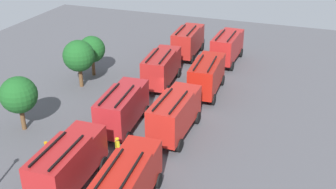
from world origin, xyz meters
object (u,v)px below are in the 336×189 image
Objects in this scene: fire_truck_1 at (175,113)px; firefighter_0 at (47,150)px; firefighter_1 at (175,46)px; fire_truck_3 at (227,46)px; fire_truck_7 at (188,40)px; traffic_cone_0 at (151,66)px; traffic_cone_1 at (192,79)px; tree_2 at (92,49)px; firefighter_4 at (111,107)px; fire_truck_4 at (68,163)px; fire_truck_5 at (123,107)px; firefighter_3 at (164,97)px; fire_truck_2 at (207,75)px; tree_1 at (79,56)px; firefighter_2 at (117,147)px; traffic_cone_2 at (157,64)px; fire_truck_0 at (128,182)px; fire_truck_6 at (162,67)px; tree_0 at (19,95)px.

fire_truck_1 is 10.76m from firefighter_0.
fire_truck_3 is at bearing -128.44° from firefighter_1.
fire_truck_7 reaches higher than traffic_cone_0.
fire_truck_1 is at bearing -170.71° from traffic_cone_1.
fire_truck_7 is at bearing -41.45° from tree_2.
firefighter_4 is 10.50m from tree_2.
fire_truck_4 and fire_truck_5 have the same top height.
fire_truck_4 is at bearing -91.29° from firefighter_4.
firefighter_1 is (0.90, 1.98, -1.24)m from fire_truck_7.
firefighter_3 is (5.39, -1.84, -1.24)m from fire_truck_5.
tree_2 is at bearing 55.60° from fire_truck_1.
fire_truck_2 is 1.41× the size of tree_1.
fire_truck_4 is 1.41× the size of tree_1.
fire_truck_1 is 0.99× the size of fire_truck_2.
fire_truck_1 and fire_truck_3 have the same top height.
fire_truck_3 is 3.94× the size of firefighter_2.
fire_truck_1 is 3.93× the size of firefighter_2.
fire_truck_4 is at bearing -173.45° from traffic_cone_2.
firefighter_1 is at bearing -31.58° from tree_2.
fire_truck_7 is 3.96× the size of firefighter_2.
tree_2 is (0.36, 13.44, 0.96)m from fire_truck_2.
fire_truck_6 is (19.12, 4.91, 0.00)m from fire_truck_0.
tree_0 is at bearing 143.43° from traffic_cone_1.
firefighter_4 is (-18.39, -0.03, 0.04)m from firefighter_1.
fire_truck_2 is (8.92, -0.37, 0.00)m from fire_truck_1.
tree_0 reaches higher than firefighter_1.
fire_truck_4 is 4.44× the size of firefighter_1.
fire_truck_7 is 23.79m from tree_0.
firefighter_1 is 6.46m from traffic_cone_0.
fire_truck_3 is 9.60m from traffic_cone_0.
fire_truck_5 is (9.32, 4.83, 0.00)m from fire_truck_0.
traffic_cone_2 is at bearing 4.53° from fire_truck_4.
traffic_cone_2 is (14.19, 7.25, -1.82)m from fire_truck_1.
traffic_cone_1 is at bearing 163.84° from fire_truck_3.
fire_truck_5 is 10.99× the size of traffic_cone_2.
traffic_cone_0 reaches higher than traffic_cone_1.
fire_truck_2 is 4.47× the size of firefighter_3.
fire_truck_1 is 9.99× the size of traffic_cone_1.
fire_truck_3 is 7.33m from firefighter_1.
traffic_cone_0 is 6.07m from traffic_cone_1.
tree_1 is at bearing 99.20° from fire_truck_2.
fire_truck_6 is at bearing -152.77° from traffic_cone_2.
fire_truck_7 reaches higher than firefighter_4.
fire_truck_1 is 0.98× the size of fire_truck_6.
firefighter_2 is (-4.35, -1.59, -1.11)m from fire_truck_5.
fire_truck_3 is 0.99× the size of fire_truck_5.
fire_truck_2 is at bearing -178.59° from firefighter_3.
fire_truck_1 and fire_truck_6 have the same top height.
tree_0 is at bearing 157.77° from fire_truck_7.
fire_truck_1 is at bearing -87.80° from fire_truck_5.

